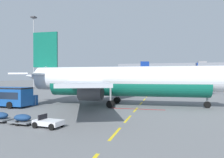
# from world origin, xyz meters

# --- Properties ---
(apron_paint_markings) EXTENTS (8.00, 94.77, 0.01)m
(apron_paint_markings) POSITION_xyz_m (18.00, 37.30, 0.00)
(apron_paint_markings) COLOR yellow
(apron_paint_markings) RESTS_ON ground
(airliner_foreground) EXTENTS (34.75, 34.61, 12.20)m
(airliner_foreground) POSITION_xyz_m (15.48, 24.91, 3.95)
(airliner_foreground) COLOR white
(airliner_foreground) RESTS_ON ground
(airliner_mid_left) EXTENTS (34.64, 33.32, 12.44)m
(airliner_mid_left) POSITION_xyz_m (-0.54, 95.30, 4.03)
(airliner_mid_left) COLOR silver
(airliner_mid_left) RESTS_ON ground
(airliner_far_center) EXTENTS (27.31, 27.36, 9.62)m
(airliner_far_center) POSITION_xyz_m (33.47, 62.71, 3.11)
(airliner_far_center) COLOR white
(airliner_far_center) RESTS_ON ground
(fuel_service_truck) EXTENTS (3.28, 7.23, 3.14)m
(fuel_service_truck) POSITION_xyz_m (3.65, 44.00, 1.65)
(fuel_service_truck) COLOR black
(fuel_service_truck) RESTS_ON ground
(baggage_train) EXTENTS (8.72, 2.83, 1.14)m
(baggage_train) POSITION_xyz_m (8.66, 9.77, 0.52)
(baggage_train) COLOR silver
(baggage_train) RESTS_ON ground
(uld_cargo_container) EXTENTS (1.64, 1.60, 1.60)m
(uld_cargo_container) POSITION_xyz_m (1.00, 21.91, 0.80)
(uld_cargo_container) COLOR #194C9E
(uld_cargo_container) RESTS_ON ground
(apron_light_mast_near) EXTENTS (1.80, 1.80, 27.75)m
(apron_light_mast_near) POSITION_xyz_m (-26.92, 63.32, 17.03)
(apron_light_mast_near) COLOR slate
(apron_light_mast_near) RESTS_ON ground
(terminal_satellite) EXTENTS (99.79, 18.91, 16.64)m
(terminal_satellite) POSITION_xyz_m (35.72, 166.89, 7.54)
(terminal_satellite) COLOR gray
(terminal_satellite) RESTS_ON ground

